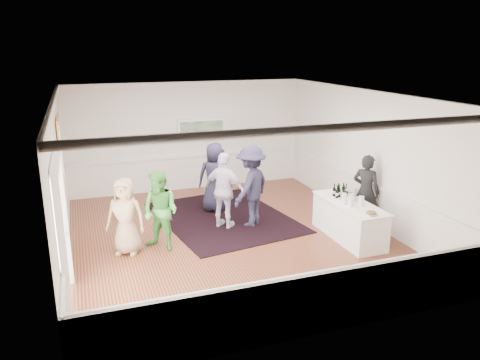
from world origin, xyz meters
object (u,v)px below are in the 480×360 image
object	(u,v)px
guest_lilac	(225,191)
guest_tan	(125,216)
serving_table	(349,220)
guest_dark_a	(251,186)
nut_bowl	(371,214)
guest_dark_b	(218,179)
bartender	(366,191)
guest_green	(160,211)
guest_navy	(215,177)
ice_bucket	(351,195)

from	to	relation	value
guest_lilac	guest_tan	bearing A→B (deg)	61.31
serving_table	guest_dark_a	world-z (taller)	guest_dark_a
nut_bowl	guest_tan	bearing A→B (deg)	160.51
guest_lilac	guest_dark_b	xyz separation A→B (m)	(0.21, 1.20, -0.07)
bartender	guest_lilac	xyz separation A→B (m)	(-3.15, 1.07, 0.02)
guest_tan	guest_dark_b	distance (m)	3.20
guest_green	nut_bowl	xyz separation A→B (m)	(4.04, -1.65, 0.03)
guest_lilac	guest_navy	bearing A→B (deg)	-51.14
guest_dark_b	guest_tan	bearing A→B (deg)	34.61
guest_dark_b	guest_navy	distance (m)	0.11
guest_navy	serving_table	bearing A→B (deg)	149.63
ice_bucket	guest_lilac	bearing A→B (deg)	150.83
bartender	guest_green	xyz separation A→B (m)	(-4.79, 0.34, -0.04)
guest_dark_a	ice_bucket	size ratio (longest dim) A/B	7.49
serving_table	bartender	size ratio (longest dim) A/B	1.17
guest_lilac	nut_bowl	xyz separation A→B (m)	(2.40, -2.39, -0.03)
bartender	guest_dark_a	distance (m)	2.71
bartender	guest_lilac	world-z (taller)	guest_lilac
guest_dark_a	guest_navy	size ratio (longest dim) A/B	1.07
serving_table	guest_green	bearing A→B (deg)	168.78
ice_bucket	guest_tan	bearing A→B (deg)	171.81
serving_table	guest_navy	distance (m)	3.63
guest_dark_b	nut_bowl	world-z (taller)	guest_dark_b
guest_lilac	guest_navy	world-z (taller)	guest_lilac
guest_green	guest_dark_a	xyz separation A→B (m)	(2.29, 0.69, 0.12)
guest_green	guest_dark_b	world-z (taller)	guest_green
guest_tan	guest_dark_a	size ratio (longest dim) A/B	0.84
guest_lilac	guest_green	bearing A→B (deg)	68.84
guest_tan	guest_lilac	world-z (taller)	guest_lilac
guest_tan	guest_dark_a	bearing A→B (deg)	36.39
guest_dark_a	guest_tan	bearing A→B (deg)	-27.43
serving_table	bartender	world-z (taller)	bartender
guest_dark_b	nut_bowl	xyz separation A→B (m)	(2.19, -3.59, 0.04)
bartender	guest_dark_b	world-z (taller)	bartender
bartender	ice_bucket	world-z (taller)	bartender
guest_tan	guest_dark_a	xyz separation A→B (m)	(3.00, 0.66, 0.15)
ice_bucket	guest_green	bearing A→B (deg)	170.85
guest_dark_b	ice_bucket	bearing A→B (deg)	129.63
serving_table	guest_dark_a	bearing A→B (deg)	140.00
guest_tan	nut_bowl	size ratio (longest dim) A/B	6.94
bartender	guest_dark_b	size ratio (longest dim) A/B	1.05
bartender	ice_bucket	xyz separation A→B (m)	(-0.63, -0.33, 0.07)
guest_green	guest_dark_a	bearing A→B (deg)	62.55
nut_bowl	guest_green	bearing A→B (deg)	157.76
guest_green	guest_dark_b	xyz separation A→B (m)	(1.85, 1.94, -0.01)
guest_tan	nut_bowl	bearing A→B (deg)	4.55
guest_dark_b	bartender	bearing A→B (deg)	140.34
guest_lilac	serving_table	bearing A→B (deg)	-167.79
nut_bowl	bartender	bearing A→B (deg)	60.42
guest_lilac	nut_bowl	size ratio (longest dim) A/B	7.71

